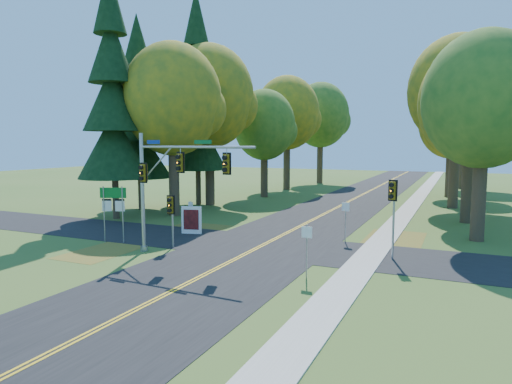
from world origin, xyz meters
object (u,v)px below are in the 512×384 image
at_px(east_signal_pole, 393,199).
at_px(traffic_mast, 168,177).
at_px(info_kiosk, 192,220).
at_px(route_sign_cluster, 113,203).

bearing_deg(east_signal_pole, traffic_mast, -145.74).
xyz_separation_m(east_signal_pole, info_kiosk, (-13.04, 1.50, -2.23)).
relative_size(route_sign_cluster, info_kiosk, 1.87).
bearing_deg(route_sign_cluster, traffic_mast, -34.64).
bearing_deg(east_signal_pole, route_sign_cluster, -155.35).
bearing_deg(traffic_mast, info_kiosk, 113.15).
distance_m(route_sign_cluster, info_kiosk, 5.28).
height_order(traffic_mast, east_signal_pole, traffic_mast).
bearing_deg(info_kiosk, east_signal_pole, -22.48).
relative_size(traffic_mast, east_signal_pole, 1.74).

